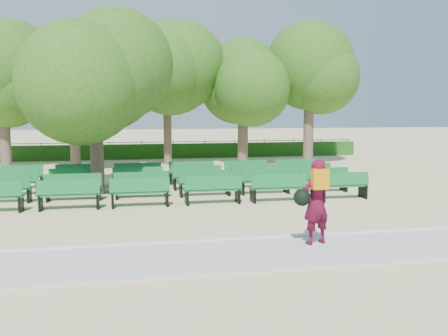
% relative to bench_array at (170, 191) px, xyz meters
% --- Properties ---
extents(ground, '(120.00, 120.00, 0.00)m').
position_rel_bench_array_xyz_m(ground, '(0.50, -0.74, -0.10)').
color(ground, '#CABA86').
extents(paving, '(30.00, 2.20, 0.06)m').
position_rel_bench_array_xyz_m(paving, '(0.50, -8.14, -0.07)').
color(paving, '#B6B6B1').
rests_on(paving, ground).
extents(curb, '(30.00, 0.12, 0.10)m').
position_rel_bench_array_xyz_m(curb, '(0.50, -6.99, -0.05)').
color(curb, silver).
rests_on(curb, ground).
extents(hedge, '(26.00, 0.70, 0.90)m').
position_rel_bench_array_xyz_m(hedge, '(0.50, 13.26, 0.35)').
color(hedge, '#1F5315').
rests_on(hedge, ground).
extents(fence, '(26.00, 0.10, 1.02)m').
position_rel_bench_array_xyz_m(fence, '(0.50, 13.66, -0.10)').
color(fence, black).
rests_on(fence, ground).
extents(tree_line, '(21.80, 6.80, 7.04)m').
position_rel_bench_array_xyz_m(tree_line, '(0.50, 9.26, -0.10)').
color(tree_line, '#31611A').
rests_on(tree_line, ground).
extents(bench_array, '(1.87, 0.64, 1.17)m').
position_rel_bench_array_xyz_m(bench_array, '(0.00, 0.00, 0.00)').
color(bench_array, '#12692B').
rests_on(bench_array, ground).
extents(tree_among, '(4.30, 4.30, 6.02)m').
position_rel_bench_array_xyz_m(tree_among, '(-2.58, 0.40, 3.97)').
color(tree_among, brown).
rests_on(tree_among, ground).
extents(person, '(0.94, 0.65, 1.90)m').
position_rel_bench_array_xyz_m(person, '(2.50, -7.73, 0.94)').
color(person, '#4E0B20').
rests_on(person, ground).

